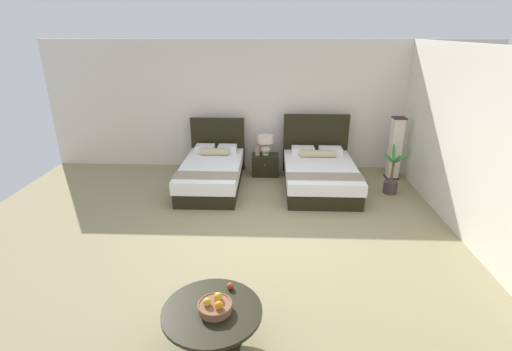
# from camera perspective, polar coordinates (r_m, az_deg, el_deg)

# --- Properties ---
(ground_plane) EXTENTS (9.66, 9.99, 0.02)m
(ground_plane) POSITION_cam_1_polar(r_m,az_deg,el_deg) (5.84, 1.12, -9.17)
(ground_plane) COLOR #91865E
(wall_back) EXTENTS (9.66, 0.12, 2.77)m
(wall_back) POSITION_cam_1_polar(r_m,az_deg,el_deg) (8.37, 1.66, 10.52)
(wall_back) COLOR silver
(wall_back) RESTS_ON ground
(wall_side_right) EXTENTS (0.12, 5.59, 2.77)m
(wall_side_right) POSITION_cam_1_polar(r_m,az_deg,el_deg) (6.37, 29.77, 4.22)
(wall_side_right) COLOR silver
(wall_side_right) RESTS_ON ground
(bed_near_window) EXTENTS (1.17, 2.11, 1.18)m
(bed_near_window) POSITION_cam_1_polar(r_m,az_deg,el_deg) (7.54, -6.67, 0.52)
(bed_near_window) COLOR black
(bed_near_window) RESTS_ON ground
(bed_near_corner) EXTENTS (1.39, 2.05, 1.28)m
(bed_near_corner) POSITION_cam_1_polar(r_m,az_deg,el_deg) (7.52, 9.60, 0.32)
(bed_near_corner) COLOR black
(bed_near_corner) RESTS_ON ground
(nightstand) EXTENTS (0.57, 0.42, 0.45)m
(nightstand) POSITION_cam_1_polar(r_m,az_deg,el_deg) (8.10, 1.41, 1.64)
(nightstand) COLOR black
(nightstand) RESTS_ON ground
(table_lamp) EXTENTS (0.33, 0.33, 0.42)m
(table_lamp) POSITION_cam_1_polar(r_m,az_deg,el_deg) (7.96, 1.44, 4.98)
(table_lamp) COLOR beige
(table_lamp) RESTS_ON nightstand
(vase) EXTENTS (0.10, 0.10, 0.21)m
(vase) POSITION_cam_1_polar(r_m,az_deg,el_deg) (7.96, 0.20, 3.80)
(vase) COLOR gray
(vase) RESTS_ON nightstand
(coffee_table) EXTENTS (0.97, 0.97, 0.45)m
(coffee_table) POSITION_cam_1_polar(r_m,az_deg,el_deg) (3.91, -6.62, -20.85)
(coffee_table) COLOR black
(coffee_table) RESTS_ON ground
(fruit_bowl) EXTENTS (0.33, 0.33, 0.15)m
(fruit_bowl) POSITION_cam_1_polar(r_m,az_deg,el_deg) (3.79, -6.23, -19.07)
(fruit_bowl) COLOR #8D5C3D
(fruit_bowl) RESTS_ON coffee_table
(loose_apple) EXTENTS (0.07, 0.07, 0.07)m
(loose_apple) POSITION_cam_1_polar(r_m,az_deg,el_deg) (4.04, -3.93, -16.38)
(loose_apple) COLOR #B43722
(loose_apple) RESTS_ON coffee_table
(floor_lamp_corner) EXTENTS (0.26, 0.26, 1.30)m
(floor_lamp_corner) POSITION_cam_1_polar(r_m,az_deg,el_deg) (8.30, 20.35, 3.88)
(floor_lamp_corner) COLOR #2E1D23
(floor_lamp_corner) RESTS_ON ground
(potted_palm) EXTENTS (0.54, 0.62, 0.94)m
(potted_palm) POSITION_cam_1_polar(r_m,az_deg,el_deg) (7.62, 19.88, -0.57)
(potted_palm) COLOR #4A373A
(potted_palm) RESTS_ON ground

